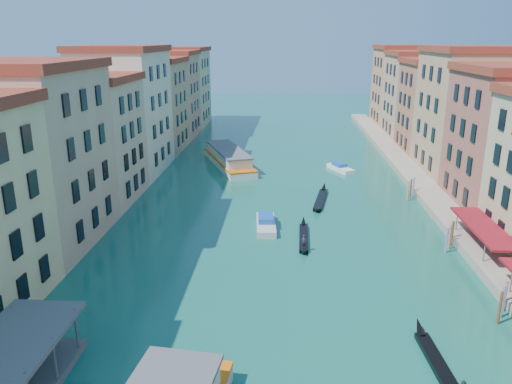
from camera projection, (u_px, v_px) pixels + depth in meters
left_bank_palazzos at (113, 121)px, 77.90m from camera, size 12.80×128.40×21.00m
right_bank_palazzos at (478, 124)px, 74.93m from camera, size 12.80×128.40×21.00m
quay at (418, 182)px, 78.13m from camera, size 4.00×140.00×1.00m
mooring_poles_right at (489, 287)px, 43.55m from camera, size 1.44×54.24×3.20m
vaporetto_far at (229, 158)px, 89.99m from camera, size 11.77×21.09×3.09m
gondola_fore at (304, 237)px, 57.11m from camera, size 1.19×10.52×2.10m
gondola_right at (442, 369)px, 34.15m from camera, size 1.61×11.10×2.21m
gondola_far at (321, 198)px, 70.70m from camera, size 2.87×12.09×1.72m
motorboat_mid at (266, 223)px, 60.55m from camera, size 2.73×7.19×1.46m
motorboat_far at (340, 168)px, 86.89m from camera, size 4.50×6.41×1.28m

